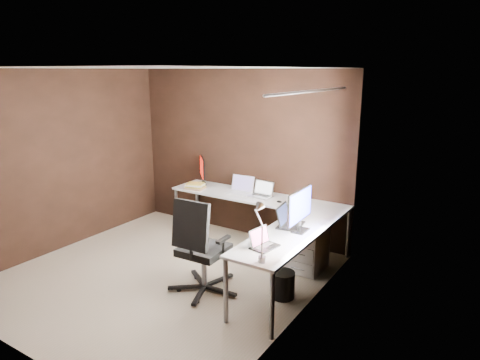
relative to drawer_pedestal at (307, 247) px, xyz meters
name	(u,v)px	position (x,y,z in m)	size (l,w,h in m)	color
room	(184,179)	(-1.09, -1.08, 0.98)	(3.60, 3.60, 2.50)	tan
desk	(263,213)	(-0.59, -0.11, 0.38)	(2.65, 2.25, 0.73)	white
drawer_pedestal	(307,247)	(0.00, 0.00, 0.00)	(0.42, 0.50, 0.60)	white
monitor_left	(202,169)	(-2.01, 0.47, 0.67)	(0.35, 0.38, 0.43)	black
monitor_right	(300,208)	(0.14, -0.58, 0.70)	(0.15, 0.59, 0.48)	black
laptop_white	(241,189)	(-1.24, 0.38, 0.48)	(0.37, 0.27, 0.24)	white
laptop_silver	(262,193)	(-0.89, 0.38, 0.48)	(0.34, 0.25, 0.22)	silver
laptop_black_big	(288,221)	(-0.05, -0.49, 0.48)	(0.30, 0.39, 0.24)	black
laptop_black_small	(263,243)	(0.01, -1.18, 0.47)	(0.24, 0.31, 0.19)	black
book_stack	(195,186)	(-1.94, 0.19, 0.47)	(0.31, 0.27, 0.09)	tan
mouse_left	(192,187)	(-1.99, 0.19, 0.45)	(0.08, 0.05, 0.03)	black
mouse_corner	(279,202)	(-0.53, 0.24, 0.45)	(0.08, 0.05, 0.03)	black
desk_lamp	(260,224)	(0.12, -1.44, 0.77)	(0.18, 0.21, 0.55)	slate
office_chair	(202,265)	(-0.77, -1.19, 0.03)	(0.64, 0.64, 1.13)	black
wastebasket	(283,285)	(0.07, -0.81, -0.15)	(0.26, 0.26, 0.30)	black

